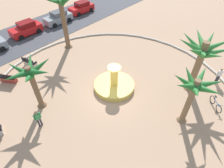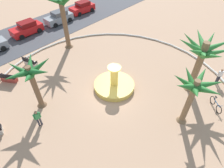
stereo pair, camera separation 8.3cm
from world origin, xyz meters
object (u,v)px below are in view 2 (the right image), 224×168
(person_cyclist_photo, at_px, (38,118))
(parked_car_third, at_px, (59,17))
(palm_tree_by_curb, at_px, (194,90))
(parked_car_second, at_px, (27,28))
(fountain, at_px, (114,85))
(palm_tree_far_side, at_px, (202,54))
(bicycle_red_frame, at_px, (216,104))
(palm_tree_near_fountain, at_px, (62,7))
(parked_car_rightmost, at_px, (82,8))
(palm_tree_mid_plaza, at_px, (31,76))
(bench_west, at_px, (9,78))
(bench_north, at_px, (31,63))
(person_cyclist_helmet, at_px, (220,75))

(person_cyclist_photo, height_order, parked_car_third, parked_car_third)
(palm_tree_by_curb, relative_size, parked_car_second, 1.11)
(fountain, relative_size, person_cyclist_photo, 2.27)
(palm_tree_far_side, bearing_deg, bicycle_red_frame, -106.49)
(palm_tree_near_fountain, xyz_separation_m, parked_car_rightmost, (7.98, 6.51, -3.96))
(parked_car_second, bearing_deg, palm_tree_mid_plaza, -115.31)
(palm_tree_mid_plaza, bearing_deg, bench_west, 94.37)
(fountain, bearing_deg, bicycle_red_frame, -64.29)
(bicycle_red_frame, distance_m, parked_car_third, 22.77)
(person_cyclist_photo, bearing_deg, palm_tree_far_side, -30.24)
(bicycle_red_frame, distance_m, parked_car_rightmost, 23.75)
(palm_tree_by_curb, xyz_separation_m, palm_tree_far_side, (3.83, 1.16, 0.37))
(palm_tree_far_side, height_order, parked_car_rightmost, palm_tree_far_side)
(palm_tree_mid_plaza, height_order, bench_north, palm_tree_mid_plaza)
(bench_west, xyz_separation_m, parked_car_second, (6.14, 7.22, 0.43))
(fountain, relative_size, bench_north, 2.22)
(bench_north, bearing_deg, bench_west, -165.60)
(bicycle_red_frame, bearing_deg, bench_north, 113.41)
(palm_tree_near_fountain, height_order, bicycle_red_frame, palm_tree_near_fountain)
(fountain, xyz_separation_m, palm_tree_mid_plaza, (-5.72, 3.08, 2.92))
(bench_west, relative_size, bench_north, 0.97)
(palm_tree_far_side, distance_m, parked_car_third, 20.36)
(palm_tree_by_curb, height_order, palm_tree_mid_plaza, palm_tree_by_curb)
(parked_car_third, height_order, parked_car_rightmost, same)
(bench_north, bearing_deg, palm_tree_mid_plaza, -112.32)
(bicycle_red_frame, bearing_deg, parked_car_rightmost, 75.87)
(palm_tree_near_fountain, distance_m, person_cyclist_helmet, 16.85)
(palm_tree_mid_plaza, relative_size, parked_car_rightmost, 1.07)
(fountain, xyz_separation_m, bicycle_red_frame, (3.78, -7.85, 0.05))
(person_cyclist_helmet, distance_m, parked_car_third, 21.83)
(palm_tree_far_side, height_order, bench_west, palm_tree_far_side)
(bench_west, relative_size, person_cyclist_photo, 0.99)
(person_cyclist_helmet, bearing_deg, parked_car_rightmost, 83.24)
(bicycle_red_frame, xyz_separation_m, person_cyclist_photo, (-10.69, 9.28, 0.53))
(fountain, distance_m, palm_tree_mid_plaza, 7.12)
(bicycle_red_frame, distance_m, parked_car_second, 23.41)
(bench_north, xyz_separation_m, parked_car_second, (3.44, 6.52, 0.43))
(bench_west, distance_m, person_cyclist_helmet, 19.80)
(person_cyclist_helmet, relative_size, parked_car_second, 0.41)
(palm_tree_near_fountain, distance_m, parked_car_rightmost, 11.03)
(bicycle_red_frame, height_order, person_cyclist_helmet, person_cyclist_helmet)
(person_cyclist_helmet, xyz_separation_m, parked_car_second, (-6.93, 22.09, -0.15))
(fountain, height_order, parked_car_second, fountain)
(palm_tree_near_fountain, xyz_separation_m, palm_tree_mid_plaza, (-7.32, -5.59, -1.49))
(person_cyclist_photo, distance_m, parked_car_third, 17.89)
(palm_tree_mid_plaza, bearing_deg, person_cyclist_helmet, -38.02)
(bench_north, height_order, parked_car_second, parked_car_second)
(fountain, height_order, palm_tree_far_side, palm_tree_far_side)
(palm_tree_by_curb, height_order, person_cyclist_helmet, palm_tree_by_curb)
(palm_tree_mid_plaza, xyz_separation_m, bicycle_red_frame, (9.50, -10.93, -2.87))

